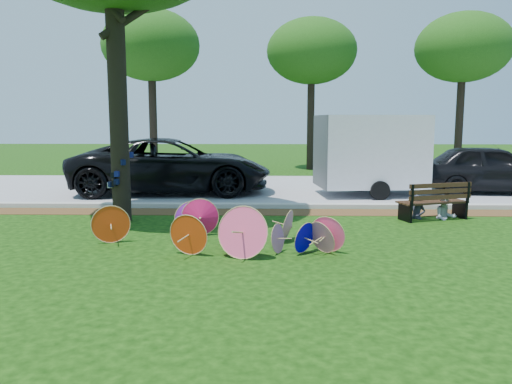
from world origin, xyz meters
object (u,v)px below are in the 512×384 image
dark_pickup (490,169)px  park_bench (432,201)px  black_van (172,166)px  person_right (446,196)px  parasol_pile (230,228)px  person_left (417,196)px  cargo_trailer (371,151)px

dark_pickup → park_bench: bearing=148.8°
black_van → person_right: black_van is taller
black_van → dark_pickup: size_ratio=1.38×
parasol_pile → park_bench: (4.78, 2.93, 0.08)m
dark_pickup → person_left: 5.90m
black_van → cargo_trailer: cargo_trailer is taller
park_bench → black_van: bearing=131.1°
parasol_pile → black_van: black_van is taller
dark_pickup → cargo_trailer: cargo_trailer is taller
parasol_pile → dark_pickup: (8.18, 7.53, 0.44)m
parasol_pile → person_right: (5.13, 2.98, 0.21)m
black_van → dark_pickup: 10.68m
person_right → dark_pickup: bearing=50.6°
person_left → person_right: bearing=23.5°
parasol_pile → person_left: size_ratio=4.37×
parasol_pile → black_van: bearing=108.8°
park_bench → person_left: 0.37m
person_right → person_left: bearing=174.4°
dark_pickup → park_bench: (-3.40, -4.60, -0.36)m
person_left → person_right: 0.70m
dark_pickup → park_bench: size_ratio=2.73×
park_bench → person_right: bearing=-9.6°
person_left → park_bench: bearing=15.4°
park_bench → person_right: (0.35, 0.05, 0.12)m
parasol_pile → person_right: 5.94m
black_van → person_left: black_van is taller
park_bench → person_left: bearing=154.1°
person_left → cargo_trailer: bearing=118.9°
black_van → park_bench: size_ratio=3.75×
parasol_pile → person_left: 5.34m
parasol_pile → black_van: size_ratio=0.75×
black_van → person_left: size_ratio=5.80×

